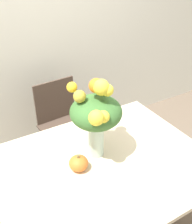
{
  "coord_description": "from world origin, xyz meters",
  "views": [
    {
      "loc": [
        -0.66,
        -1.03,
        1.88
      ],
      "look_at": [
        0.0,
        0.1,
        1.06
      ],
      "focal_mm": 42.0,
      "sensor_mm": 36.0,
      "label": 1
    }
  ],
  "objects": [
    {
      "name": "pumpkin",
      "position": [
        -0.16,
        0.03,
        0.79
      ],
      "size": [
        0.12,
        0.12,
        0.11
      ],
      "color": "orange",
      "rests_on": "dining_table"
    },
    {
      "name": "dining_table",
      "position": [
        0.0,
        0.0,
        0.65
      ],
      "size": [
        1.32,
        1.03,
        0.74
      ],
      "color": "beige",
      "rests_on": "ground_plane"
    },
    {
      "name": "flower_vase",
      "position": [
        -0.0,
        0.1,
        1.05
      ],
      "size": [
        0.31,
        0.34,
        0.54
      ],
      "color": "#B2CCBC",
      "rests_on": "dining_table"
    },
    {
      "name": "wall_back",
      "position": [
        0.0,
        1.37,
        1.35
      ],
      "size": [
        8.0,
        0.06,
        2.7
      ],
      "color": "silver",
      "rests_on": "ground_plane"
    },
    {
      "name": "dining_chair_near_window",
      "position": [
        0.1,
        0.88,
        0.46
      ],
      "size": [
        0.45,
        0.45,
        0.87
      ],
      "rotation": [
        0.0,
        0.0,
        0.07
      ],
      "color": "#47382D",
      "rests_on": "ground_plane"
    }
  ]
}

